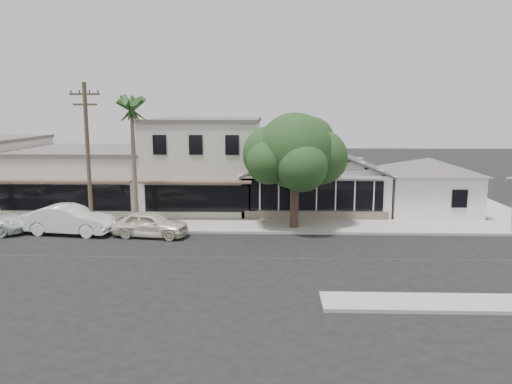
{
  "coord_description": "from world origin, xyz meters",
  "views": [
    {
      "loc": [
        2.08,
        -24.25,
        7.5
      ],
      "look_at": [
        1.06,
        6.0,
        2.39
      ],
      "focal_mm": 35.0,
      "sensor_mm": 36.0,
      "label": 1
    }
  ],
  "objects_px": {
    "utility_pole": "(88,154)",
    "car_1": "(70,220)",
    "car_0": "(150,224)",
    "shade_tree": "(294,153)"
  },
  "relations": [
    {
      "from": "utility_pole",
      "to": "car_0",
      "type": "xyz_separation_m",
      "value": [
        3.9,
        -1.11,
        -4.03
      ]
    },
    {
      "from": "utility_pole",
      "to": "car_1",
      "type": "xyz_separation_m",
      "value": [
        -1.1,
        -0.62,
        -3.92
      ]
    },
    {
      "from": "car_0",
      "to": "shade_tree",
      "type": "distance_m",
      "value": 9.66
    },
    {
      "from": "utility_pole",
      "to": "shade_tree",
      "type": "height_order",
      "value": "utility_pole"
    },
    {
      "from": "car_1",
      "to": "car_0",
      "type": "bearing_deg",
      "value": -87.8
    },
    {
      "from": "car_0",
      "to": "car_1",
      "type": "distance_m",
      "value": 5.03
    },
    {
      "from": "utility_pole",
      "to": "shade_tree",
      "type": "xyz_separation_m",
      "value": [
        12.37,
        1.21,
        -0.02
      ]
    },
    {
      "from": "utility_pole",
      "to": "car_1",
      "type": "relative_size",
      "value": 1.7
    },
    {
      "from": "car_0",
      "to": "utility_pole",
      "type": "bearing_deg",
      "value": 81.92
    },
    {
      "from": "car_0",
      "to": "shade_tree",
      "type": "bearing_deg",
      "value": -66.79
    }
  ]
}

